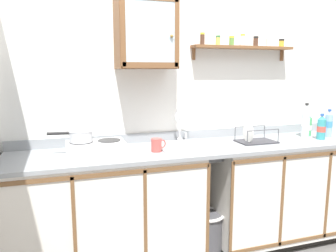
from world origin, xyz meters
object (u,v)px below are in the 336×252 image
at_px(wall_cabinet, 146,34).
at_px(bottle_water_clear_0, 306,121).
at_px(bottle_soda_green_2, 307,125).
at_px(mug, 157,145).
at_px(bottle_detergent_teal_3, 321,128).
at_px(hot_plate_stove, 96,148).
at_px(bottle_water_blue_1, 329,124).
at_px(sink, 188,148).
at_px(saucepan, 80,136).
at_px(dish_rack, 255,139).
at_px(trash_bin, 206,233).

bearing_deg(wall_cabinet, bottle_water_clear_0, -4.23).
bearing_deg(bottle_soda_green_2, mug, -173.50).
relative_size(bottle_water_clear_0, bottle_detergent_teal_3, 1.37).
height_order(hot_plate_stove, bottle_water_blue_1, bottle_water_blue_1).
bearing_deg(bottle_soda_green_2, sink, -176.85).
bearing_deg(bottle_soda_green_2, saucepan, -177.71).
bearing_deg(wall_cabinet, dish_rack, -10.09).
relative_size(sink, wall_cabinet, 0.95).
bearing_deg(trash_bin, dish_rack, 7.65).
xyz_separation_m(hot_plate_stove, wall_cabinet, (0.43, 0.15, 0.85)).
bearing_deg(bottle_detergent_teal_3, sink, 174.45).
height_order(bottle_water_blue_1, wall_cabinet, wall_cabinet).
bearing_deg(sink, mug, -160.40).
height_order(sink, dish_rack, sink).
height_order(bottle_detergent_teal_3, trash_bin, bottle_detergent_teal_3).
bearing_deg(sink, bottle_water_clear_0, 0.14).
bearing_deg(hot_plate_stove, wall_cabinet, 19.43).
bearing_deg(wall_cabinet, hot_plate_stove, -160.57).
distance_m(sink, bottle_water_blue_1, 1.40).
bearing_deg(bottle_water_clear_0, bottle_water_blue_1, -12.51).
height_order(sink, mug, sink).
xyz_separation_m(dish_rack, wall_cabinet, (-0.92, 0.16, 0.87)).
relative_size(bottle_detergent_teal_3, mug, 1.91).
relative_size(bottle_soda_green_2, wall_cabinet, 0.42).
bearing_deg(hot_plate_stove, sink, 2.91).
xyz_separation_m(mug, trash_bin, (0.43, -0.01, -0.79)).
relative_size(hot_plate_stove, bottle_water_clear_0, 1.34).
relative_size(saucepan, bottle_soda_green_2, 1.42).
distance_m(bottle_water_blue_1, trash_bin, 1.53).
bearing_deg(bottle_water_clear_0, sink, -179.86).
height_order(sink, wall_cabinet, wall_cabinet).
bearing_deg(dish_rack, mug, -176.35).
bearing_deg(hot_plate_stove, bottle_soda_green_2, 3.06).
height_order(hot_plate_stove, trash_bin, hot_plate_stove).
bearing_deg(trash_bin, wall_cabinet, 153.37).
relative_size(hot_plate_stove, bottle_soda_green_2, 1.87).
distance_m(mug, wall_cabinet, 0.88).
bearing_deg(wall_cabinet, saucepan, -166.52).
distance_m(bottle_water_clear_0, trash_bin, 1.37).
height_order(bottle_detergent_teal_3, wall_cabinet, wall_cabinet).
distance_m(hot_plate_stove, dish_rack, 1.35).
bearing_deg(dish_rack, saucepan, 178.63).
relative_size(hot_plate_stove, saucepan, 1.32).
bearing_deg(trash_bin, bottle_soda_green_2, 9.24).
relative_size(sink, saucepan, 1.59).
height_order(bottle_water_clear_0, trash_bin, bottle_water_clear_0).
bearing_deg(trash_bin, saucepan, 174.35).
bearing_deg(wall_cabinet, bottle_soda_green_2, -1.63).
relative_size(bottle_soda_green_2, bottle_detergent_teal_3, 0.97).
bearing_deg(bottle_water_blue_1, trash_bin, -176.95).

